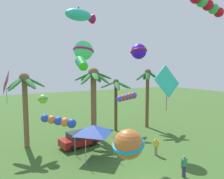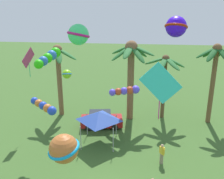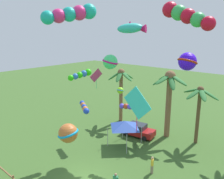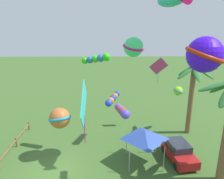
{
  "view_description": "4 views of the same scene",
  "coord_description": "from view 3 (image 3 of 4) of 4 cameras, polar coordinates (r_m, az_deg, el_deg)",
  "views": [
    {
      "loc": [
        -8.37,
        -9.14,
        7.69
      ],
      "look_at": [
        -0.61,
        4.68,
        6.15
      ],
      "focal_mm": 33.02,
      "sensor_mm": 36.0,
      "label": 1
    },
    {
      "loc": [
        2.03,
        -12.33,
        11.48
      ],
      "look_at": [
        0.17,
        4.75,
        5.59
      ],
      "focal_mm": 41.95,
      "sensor_mm": 36.0,
      "label": 2
    },
    {
      "loc": [
        13.02,
        -11.18,
        12.06
      ],
      "look_at": [
        -0.96,
        4.72,
        6.77
      ],
      "focal_mm": 36.86,
      "sensor_mm": 36.0,
      "label": 3
    },
    {
      "loc": [
        14.16,
        4.13,
        10.88
      ],
      "look_at": [
        -1.3,
        4.42,
        6.15
      ],
      "focal_mm": 34.87,
      "sensor_mm": 36.0,
      "label": 4
    }
  ],
  "objects": [
    {
      "name": "spectator_0",
      "position": [
        21.39,
        9.92,
        -17.93
      ],
      "size": [
        0.39,
        0.48,
        1.59
      ],
      "color": "gray",
      "rests_on": "ground"
    },
    {
      "name": "kite_diamond_9",
      "position": [
        29.66,
        -3.96,
        3.44
      ],
      "size": [
        0.53,
        1.92,
        2.68
      ],
      "color": "#C33A73"
    },
    {
      "name": "kite_ball_6",
      "position": [
        28.93,
        2.06,
        -0.24
      ],
      "size": [
        1.09,
        1.07,
        0.84
      ],
      "color": "#87E11F"
    },
    {
      "name": "palm_tree_1",
      "position": [
        26.92,
        14.03,
        0.06
      ],
      "size": [
        4.39,
        4.42,
        7.92
      ],
      "color": "brown",
      "rests_on": "ground"
    },
    {
      "name": "kite_ball_7",
      "position": [
        20.75,
        -10.82,
        -10.58
      ],
      "size": [
        2.57,
        2.58,
        1.69
      ],
      "color": "#C4682E"
    },
    {
      "name": "kite_ball_8",
      "position": [
        21.42,
        18.2,
        6.62
      ],
      "size": [
        2.12,
        2.1,
        1.6
      ],
      "color": "#3C0DF1"
    },
    {
      "name": "ground_plane",
      "position": [
        20.98,
        -7.03,
        -21.2
      ],
      "size": [
        120.0,
        120.0,
        0.0
      ],
      "primitive_type": "plane",
      "color": "#3D6028"
    },
    {
      "name": "palm_tree_2",
      "position": [
        30.99,
        2.28,
        1.5
      ],
      "size": [
        3.71,
        3.8,
        7.38
      ],
      "color": "brown",
      "rests_on": "ground"
    },
    {
      "name": "kite_tube_5",
      "position": [
        24.98,
        -6.87,
        -4.44
      ],
      "size": [
        2.18,
        1.43,
        0.97
      ],
      "color": "blue"
    },
    {
      "name": "kite_tube_11",
      "position": [
        18.22,
        -9.97,
        17.96
      ],
      "size": [
        2.12,
        4.13,
        1.63
      ],
      "color": "#18B3A1"
    },
    {
      "name": "kite_tube_1",
      "position": [
        14.83,
        17.78,
        17.13
      ],
      "size": [
        3.41,
        1.22,
        1.79
      ],
      "color": "red"
    },
    {
      "name": "palm_tree_0",
      "position": [
        26.36,
        20.97,
        -2.27
      ],
      "size": [
        4.06,
        3.9,
        6.52
      ],
      "color": "brown",
      "rests_on": "ground"
    },
    {
      "name": "kite_diamond_4",
      "position": [
        17.86,
        6.29,
        -3.51
      ],
      "size": [
        2.62,
        0.12,
        3.65
      ],
      "color": "#34D6D1"
    },
    {
      "name": "parked_car_0",
      "position": [
        27.97,
        6.44,
        -9.93
      ],
      "size": [
        4.11,
        2.25,
        1.51
      ],
      "color": "#A51919",
      "rests_on": "ground"
    },
    {
      "name": "kite_ball_0",
      "position": [
        23.29,
        -0.43,
        6.86
      ],
      "size": [
        2.31,
        2.31,
        1.49
      ],
      "color": "#3FE877"
    },
    {
      "name": "festival_tent",
      "position": [
        24.96,
        3.17,
        -8.61
      ],
      "size": [
        2.86,
        2.86,
        2.85
      ],
      "color": "#9E9EA3",
      "rests_on": "ground"
    },
    {
      "name": "kite_tube_3",
      "position": [
        21.19,
        4.75,
        -4.27
      ],
      "size": [
        2.14,
        0.91,
        0.69
      ],
      "color": "#5844EB"
    },
    {
      "name": "kite_tube_2",
      "position": [
        22.38,
        -7.75,
        3.67
      ],
      "size": [
        1.1,
        2.41,
        0.98
      ],
      "color": "#2AD311"
    },
    {
      "name": "kite_fish_10",
      "position": [
        24.61,
        4.89,
        14.93
      ],
      "size": [
        3.33,
        2.26,
        1.33
      ],
      "color": "#2EBFB0"
    }
  ]
}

